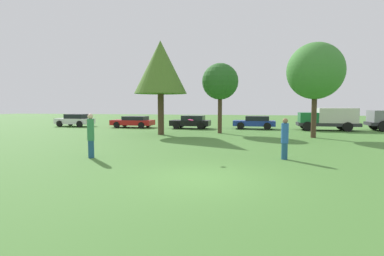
{
  "coord_description": "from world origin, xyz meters",
  "views": [
    {
      "loc": [
        1.36,
        -9.01,
        2.33
      ],
      "look_at": [
        -1.25,
        4.59,
        1.24
      ],
      "focal_mm": 27.44,
      "sensor_mm": 36.0,
      "label": 1
    }
  ],
  "objects_px": {
    "tree_0": "(160,68)",
    "parked_car_blue": "(255,122)",
    "frisbee": "(191,120)",
    "tree_2": "(315,71)",
    "parked_car_red": "(133,121)",
    "delivery_truck_green": "(328,118)",
    "person_thrower": "(91,135)",
    "parked_car_black": "(191,122)",
    "person_catcher": "(285,138)",
    "parked_car_white": "(75,120)",
    "tree_1": "(220,82)"
  },
  "relations": [
    {
      "from": "frisbee",
      "to": "parked_car_red",
      "type": "distance_m",
      "value": 18.47
    },
    {
      "from": "parked_car_blue",
      "to": "delivery_truck_green",
      "type": "bearing_deg",
      "value": 178.25
    },
    {
      "from": "tree_0",
      "to": "tree_1",
      "type": "bearing_deg",
      "value": 24.76
    },
    {
      "from": "tree_0",
      "to": "tree_2",
      "type": "relative_size",
      "value": 1.09
    },
    {
      "from": "tree_1",
      "to": "parked_car_black",
      "type": "height_order",
      "value": "tree_1"
    },
    {
      "from": "tree_2",
      "to": "parked_car_black",
      "type": "height_order",
      "value": "tree_2"
    },
    {
      "from": "person_catcher",
      "to": "frisbee",
      "type": "height_order",
      "value": "person_catcher"
    },
    {
      "from": "frisbee",
      "to": "parked_car_blue",
      "type": "height_order",
      "value": "frisbee"
    },
    {
      "from": "parked_car_black",
      "to": "parked_car_red",
      "type": "bearing_deg",
      "value": 0.31
    },
    {
      "from": "person_catcher",
      "to": "tree_2",
      "type": "xyz_separation_m",
      "value": [
        3.03,
        9.1,
        3.78
      ]
    },
    {
      "from": "tree_1",
      "to": "parked_car_white",
      "type": "bearing_deg",
      "value": 163.76
    },
    {
      "from": "person_catcher",
      "to": "parked_car_red",
      "type": "distance_m",
      "value": 20.36
    },
    {
      "from": "parked_car_red",
      "to": "parked_car_blue",
      "type": "bearing_deg",
      "value": -175.49
    },
    {
      "from": "person_catcher",
      "to": "parked_car_black",
      "type": "relative_size",
      "value": 0.45
    },
    {
      "from": "person_catcher",
      "to": "parked_car_red",
      "type": "xyz_separation_m",
      "value": [
        -13.18,
        15.52,
        -0.27
      ]
    },
    {
      "from": "parked_car_red",
      "to": "person_catcher",
      "type": "bearing_deg",
      "value": 132.16
    },
    {
      "from": "tree_2",
      "to": "parked_car_blue",
      "type": "relative_size",
      "value": 1.66
    },
    {
      "from": "person_thrower",
      "to": "tree_2",
      "type": "height_order",
      "value": "tree_2"
    },
    {
      "from": "person_catcher",
      "to": "parked_car_white",
      "type": "distance_m",
      "value": 25.51
    },
    {
      "from": "person_catcher",
      "to": "delivery_truck_green",
      "type": "relative_size",
      "value": 0.33
    },
    {
      "from": "parked_car_blue",
      "to": "parked_car_white",
      "type": "bearing_deg",
      "value": 2.54
    },
    {
      "from": "person_thrower",
      "to": "person_catcher",
      "type": "bearing_deg",
      "value": 0.0
    },
    {
      "from": "tree_0",
      "to": "parked_car_black",
      "type": "bearing_deg",
      "value": 79.1
    },
    {
      "from": "tree_0",
      "to": "person_thrower",
      "type": "bearing_deg",
      "value": -90.29
    },
    {
      "from": "frisbee",
      "to": "delivery_truck_green",
      "type": "distance_m",
      "value": 18.85
    },
    {
      "from": "parked_car_red",
      "to": "parked_car_black",
      "type": "distance_m",
      "value": 6.12
    },
    {
      "from": "tree_0",
      "to": "parked_car_white",
      "type": "bearing_deg",
      "value": 150.07
    },
    {
      "from": "frisbee",
      "to": "tree_2",
      "type": "relative_size",
      "value": 0.04
    },
    {
      "from": "parked_car_red",
      "to": "delivery_truck_green",
      "type": "relative_size",
      "value": 0.82
    },
    {
      "from": "tree_0",
      "to": "parked_car_blue",
      "type": "height_order",
      "value": "tree_0"
    },
    {
      "from": "person_thrower",
      "to": "frisbee",
      "type": "xyz_separation_m",
      "value": [
        4.32,
        0.77,
        0.67
      ]
    },
    {
      "from": "parked_car_red",
      "to": "person_thrower",
      "type": "bearing_deg",
      "value": 107.98
    },
    {
      "from": "person_catcher",
      "to": "parked_car_black",
      "type": "xyz_separation_m",
      "value": [
        -7.07,
        15.36,
        -0.22
      ]
    },
    {
      "from": "frisbee",
      "to": "parked_car_black",
      "type": "height_order",
      "value": "frisbee"
    },
    {
      "from": "tree_0",
      "to": "tree_2",
      "type": "distance_m",
      "value": 11.31
    },
    {
      "from": "frisbee",
      "to": "parked_car_blue",
      "type": "relative_size",
      "value": 0.06
    },
    {
      "from": "frisbee",
      "to": "delivery_truck_green",
      "type": "relative_size",
      "value": 0.04
    },
    {
      "from": "parked_car_white",
      "to": "parked_car_blue",
      "type": "relative_size",
      "value": 0.97
    },
    {
      "from": "delivery_truck_green",
      "to": "parked_car_black",
      "type": "bearing_deg",
      "value": 3.3
    },
    {
      "from": "person_catcher",
      "to": "parked_car_black",
      "type": "distance_m",
      "value": 16.91
    },
    {
      "from": "person_catcher",
      "to": "tree_0",
      "type": "relative_size",
      "value": 0.24
    },
    {
      "from": "person_catcher",
      "to": "tree_1",
      "type": "height_order",
      "value": "tree_1"
    },
    {
      "from": "person_thrower",
      "to": "tree_2",
      "type": "xyz_separation_m",
      "value": [
        11.35,
        10.35,
        3.67
      ]
    },
    {
      "from": "tree_1",
      "to": "frisbee",
      "type": "bearing_deg",
      "value": -90.81
    },
    {
      "from": "person_thrower",
      "to": "parked_car_black",
      "type": "bearing_deg",
      "value": 77.12
    },
    {
      "from": "parked_car_red",
      "to": "parked_car_blue",
      "type": "relative_size",
      "value": 1.08
    },
    {
      "from": "parked_car_white",
      "to": "tree_0",
      "type": "bearing_deg",
      "value": 151.89
    },
    {
      "from": "parked_car_white",
      "to": "delivery_truck_green",
      "type": "height_order",
      "value": "delivery_truck_green"
    },
    {
      "from": "tree_1",
      "to": "person_catcher",
      "type": "bearing_deg",
      "value": -71.0
    },
    {
      "from": "parked_car_blue",
      "to": "person_catcher",
      "type": "bearing_deg",
      "value": 95.03
    }
  ]
}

